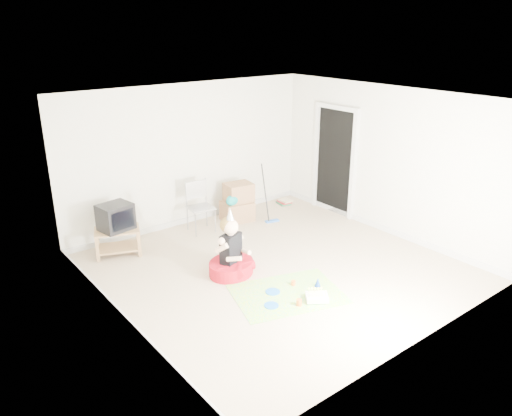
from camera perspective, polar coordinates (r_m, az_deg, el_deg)
ground at (r=7.82m, az=2.40°, el=-6.84°), size 5.00×5.00×0.00m
doorway_recess at (r=9.88m, az=9.00°, el=5.19°), size 0.02×0.90×2.05m
tv_stand at (r=8.45m, az=-15.51°, el=-3.47°), size 0.82×0.68×0.44m
crt_tv at (r=8.30m, az=-15.76°, el=-0.99°), size 0.56×0.49×0.43m
folding_chair at (r=9.01m, az=-6.33°, el=0.04°), size 0.48×0.46×0.94m
cardboard_boxes at (r=9.51m, az=-2.12°, el=0.58°), size 0.65×0.54×0.73m
floor_mop at (r=9.46m, az=1.86°, el=-0.09°), size 0.28×0.36×1.08m
book_pile at (r=10.49m, az=3.24°, el=0.73°), size 0.28×0.33×0.10m
seated_woman at (r=7.55m, az=-2.87°, el=-5.92°), size 0.95×0.95×1.07m
party_mat at (r=7.13m, az=3.60°, el=-9.75°), size 1.75×1.48×0.01m
birthday_cake at (r=6.99m, az=6.97°, el=-10.15°), size 0.38×0.37×0.14m
blue_plate_near at (r=7.15m, az=1.92°, el=-9.54°), size 0.23×0.23×0.01m
blue_plate_far at (r=6.84m, az=1.77°, el=-11.07°), size 0.20×0.20×0.01m
orange_cup_near at (r=7.32m, az=4.29°, el=-8.54°), size 0.08×0.08×0.07m
orange_cup_far at (r=6.85m, az=4.95°, el=-10.71°), size 0.11×0.11×0.09m
blue_party_hat at (r=7.31m, az=7.06°, el=-8.42°), size 0.12×0.12×0.14m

